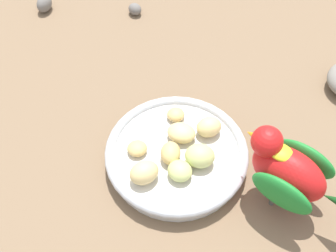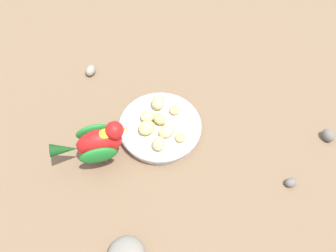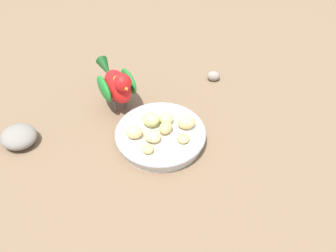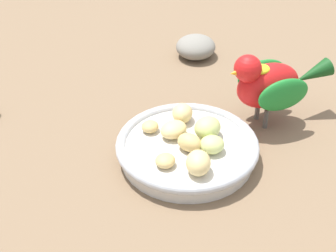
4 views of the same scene
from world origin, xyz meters
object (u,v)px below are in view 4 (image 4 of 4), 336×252
apple_piece_2 (208,128)px  rock_large (196,47)px  apple_piece_4 (151,125)px  apple_piece_3 (198,163)px  apple_piece_7 (212,145)px  apple_piece_5 (189,142)px  apple_piece_0 (177,129)px  feeding_bowl (187,148)px  parrot (270,83)px  apple_piece_6 (165,161)px  apple_piece_1 (183,113)px

apple_piece_2 → rock_large: apple_piece_2 is taller
rock_large → apple_piece_4: bearing=-176.4°
apple_piece_3 → apple_piece_4: apple_piece_3 is taller
apple_piece_3 → apple_piece_7: size_ratio=1.19×
apple_piece_5 → rock_large: bearing=15.1°
apple_piece_0 → apple_piece_7: (-0.02, -0.05, 0.00)m
apple_piece_5 → rock_large: (0.29, 0.08, -0.02)m
apple_piece_3 → rock_large: bearing=17.2°
feeding_bowl → parrot: parrot is taller
apple_piece_2 → rock_large: bearing=19.9°
apple_piece_0 → apple_piece_2: apple_piece_2 is taller
apple_piece_0 → parrot: 0.15m
feeding_bowl → apple_piece_5: 0.02m
apple_piece_7 → parrot: size_ratio=0.23×
apple_piece_3 → apple_piece_6: size_ratio=1.45×
apple_piece_4 → apple_piece_2: bearing=-82.0°
feeding_bowl → apple_piece_7: size_ratio=5.93×
apple_piece_0 → apple_piece_1: apple_piece_1 is taller
apple_piece_0 → apple_piece_7: bearing=-107.8°
apple_piece_1 → parrot: bearing=-56.5°
apple_piece_2 → apple_piece_4: bearing=98.0°
feeding_bowl → apple_piece_1: bearing=23.9°
apple_piece_1 → apple_piece_6: size_ratio=1.30×
apple_piece_4 → apple_piece_3: bearing=-126.4°
feeding_bowl → apple_piece_1: (0.05, 0.02, 0.02)m
apple_piece_3 → apple_piece_6: apple_piece_3 is taller
apple_piece_5 → rock_large: size_ratio=0.45×
feeding_bowl → apple_piece_4: apple_piece_4 is taller
rock_large → feeding_bowl: bearing=-165.5°
apple_piece_0 → apple_piece_7: size_ratio=1.19×
apple_piece_2 → apple_piece_1: bearing=60.5°
apple_piece_0 → apple_piece_1: 0.04m
apple_piece_1 → apple_piece_4: bearing=134.5°
feeding_bowl → parrot: bearing=-35.0°
apple_piece_0 → apple_piece_4: 0.04m
apple_piece_0 → apple_piece_4: apple_piece_0 is taller
apple_piece_7 → apple_piece_3: bearing=173.4°
feeding_bowl → apple_piece_1: size_ratio=5.55×
apple_piece_1 → apple_piece_4: 0.05m
apple_piece_1 → apple_piece_5: size_ratio=1.02×
apple_piece_5 → apple_piece_6: apple_piece_5 is taller
feeding_bowl → rock_large: bearing=14.5°
apple_piece_2 → apple_piece_6: size_ratio=1.46×
apple_piece_1 → apple_piece_3: size_ratio=0.90×
apple_piece_1 → apple_piece_7: apple_piece_1 is taller
apple_piece_0 → rock_large: 0.28m
apple_piece_1 → apple_piece_2: apple_piece_2 is taller
feeding_bowl → apple_piece_5: bearing=-149.0°
apple_piece_7 → parrot: 0.14m
apple_piece_4 → rock_large: size_ratio=0.33×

